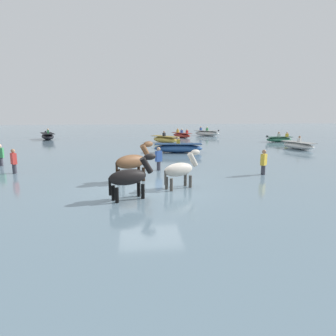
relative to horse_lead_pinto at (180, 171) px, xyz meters
The scene contains 16 objects.
ground_plane 1.65m from the horse_lead_pinto, behind, with size 120.00×120.00×0.00m, color #666051.
water_surface 10.25m from the horse_lead_pinto, 96.74° to the left, with size 90.00×90.00×0.42m, color slate.
horse_lead_pinto is the anchor object (origin of this frame).
horse_trailing_black 2.36m from the horse_lead_pinto, 146.17° to the right, with size 1.77×1.05×1.97m.
horse_flank_bay 2.30m from the horse_lead_pinto, 144.18° to the left, with size 1.81×1.37×2.12m.
boat_far_inshore 24.17m from the horse_lead_pinto, 116.28° to the left, with size 2.26×3.45×1.15m.
boat_near_starboard 25.42m from the horse_lead_pinto, 73.91° to the left, with size 3.08×2.56×1.10m.
boat_distant_east 15.80m from the horse_lead_pinto, 44.82° to the left, with size 1.83×3.09×1.05m.
boat_mid_channel 20.75m from the horse_lead_pinto, 53.45° to the left, with size 2.63×0.91×0.97m.
boat_distant_west 17.01m from the horse_lead_pinto, 85.99° to the left, with size 2.71×2.92×1.12m.
boat_mid_outer 10.39m from the horse_lead_pinto, 81.93° to the left, with size 3.62×1.49×1.13m.
boat_far_offshore 22.77m from the horse_lead_pinto, 80.76° to the left, with size 2.16×2.92×1.00m.
person_wading_close 4.85m from the horse_lead_pinto, 25.68° to the left, with size 0.37×0.36×1.63m.
person_wading_mid 10.95m from the horse_lead_pinto, 146.58° to the left, with size 0.32×0.21×1.63m.
person_onlooker_left 3.81m from the horse_lead_pinto, 98.10° to the left, with size 0.38×0.32×1.63m.
person_onlooker_right 8.52m from the horse_lead_pinto, 153.62° to the left, with size 0.36×0.37×1.63m.
Camera 1 is at (-0.63, -11.85, 3.49)m, focal length 32.75 mm.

